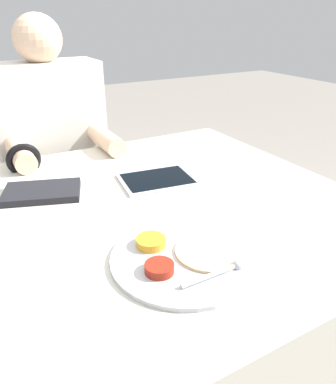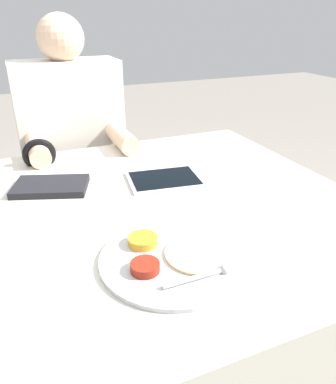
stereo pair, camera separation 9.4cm
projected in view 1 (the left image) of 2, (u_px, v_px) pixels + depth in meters
dining_table at (143, 316)px, 1.16m from camera, size 1.18×1.05×0.77m
thali_tray at (184, 257)px, 0.78m from camera, size 0.31×0.31×0.03m
red_notebook at (42, 193)px, 1.05m from camera, size 0.24×0.19×0.02m
tablet_device at (157, 180)px, 1.14m from camera, size 0.24×0.19×0.01m
person_diner at (58, 183)px, 1.59m from camera, size 0.41×0.44×1.24m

